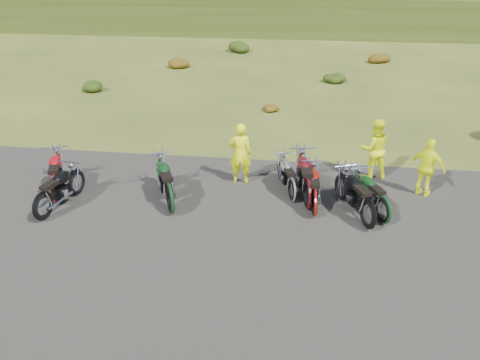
# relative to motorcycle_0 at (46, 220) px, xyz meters

# --- Properties ---
(ground) EXTENTS (300.00, 300.00, 0.00)m
(ground) POSITION_rel_motorcycle_0_xyz_m (5.20, 0.39, 0.00)
(ground) COLOR #384416
(ground) RESTS_ON ground
(gravel_pad) EXTENTS (20.00, 12.00, 0.04)m
(gravel_pad) POSITION_rel_motorcycle_0_xyz_m (5.20, -1.61, 0.00)
(gravel_pad) COLOR black
(gravel_pad) RESTS_ON ground
(hill_slope) EXTENTS (300.00, 45.97, 9.37)m
(hill_slope) POSITION_rel_motorcycle_0_xyz_m (5.20, 50.39, 0.00)
(hill_slope) COLOR #2E3E14
(hill_slope) RESTS_ON ground
(shrub_1) EXTENTS (1.03, 1.03, 0.61)m
(shrub_1) POSITION_rel_motorcycle_0_xyz_m (-3.90, 11.69, 0.31)
(shrub_1) COLOR black
(shrub_1) RESTS_ON ground
(shrub_2) EXTENTS (1.30, 1.30, 0.77)m
(shrub_2) POSITION_rel_motorcycle_0_xyz_m (-1.00, 16.99, 0.38)
(shrub_2) COLOR #5A310B
(shrub_2) RESTS_ON ground
(shrub_3) EXTENTS (1.56, 1.56, 0.92)m
(shrub_3) POSITION_rel_motorcycle_0_xyz_m (1.90, 22.29, 0.46)
(shrub_3) COLOR black
(shrub_3) RESTS_ON ground
(shrub_4) EXTENTS (0.77, 0.77, 0.45)m
(shrub_4) POSITION_rel_motorcycle_0_xyz_m (4.80, 9.59, 0.23)
(shrub_4) COLOR #5A310B
(shrub_4) RESTS_ON ground
(shrub_5) EXTENTS (1.03, 1.03, 0.61)m
(shrub_5) POSITION_rel_motorcycle_0_xyz_m (7.70, 14.89, 0.31)
(shrub_5) COLOR black
(shrub_5) RESTS_ON ground
(shrub_6) EXTENTS (1.30, 1.30, 0.77)m
(shrub_6) POSITION_rel_motorcycle_0_xyz_m (10.60, 20.19, 0.38)
(shrub_6) COLOR #5A310B
(shrub_6) RESTS_ON ground
(motorcycle_0) EXTENTS (1.03, 2.17, 1.09)m
(motorcycle_0) POSITION_rel_motorcycle_0_xyz_m (0.00, 0.00, 0.00)
(motorcycle_0) COLOR black
(motorcycle_0) RESTS_ON ground
(motorcycle_1) EXTENTS (1.49, 2.27, 1.13)m
(motorcycle_1) POSITION_rel_motorcycle_0_xyz_m (-0.13, 0.87, 0.00)
(motorcycle_1) COLOR #9F0B13
(motorcycle_1) RESTS_ON ground
(motorcycle_2) EXTENTS (1.63, 2.36, 1.18)m
(motorcycle_2) POSITION_rel_motorcycle_0_xyz_m (3.00, 0.73, 0.00)
(motorcycle_2) COLOR #0E3313
(motorcycle_2) RESTS_ON ground
(motorcycle_3) EXTENTS (1.13, 1.96, 0.97)m
(motorcycle_3) POSITION_rel_motorcycle_0_xyz_m (6.02, 1.77, 0.00)
(motorcycle_3) COLOR silver
(motorcycle_3) RESTS_ON ground
(motorcycle_4) EXTENTS (1.08, 2.36, 1.19)m
(motorcycle_4) POSITION_rel_motorcycle_0_xyz_m (6.42, 1.44, 0.00)
(motorcycle_4) COLOR #4E0D12
(motorcycle_4) RESTS_ON ground
(motorcycle_5) EXTENTS (1.48, 2.30, 1.14)m
(motorcycle_5) POSITION_rel_motorcycle_0_xyz_m (7.84, 0.64, 0.00)
(motorcycle_5) COLOR black
(motorcycle_5) RESTS_ON ground
(motorcycle_6) EXTENTS (0.76, 2.01, 1.03)m
(motorcycle_6) POSITION_rel_motorcycle_0_xyz_m (6.59, 1.07, 0.00)
(motorcycle_6) COLOR maroon
(motorcycle_6) RESTS_ON ground
(motorcycle_7) EXTENTS (1.41, 2.05, 1.02)m
(motorcycle_7) POSITION_rel_motorcycle_0_xyz_m (8.22, 0.95, 0.00)
(motorcycle_7) COLOR black
(motorcycle_7) RESTS_ON ground
(person_middle) EXTENTS (0.66, 0.44, 1.77)m
(person_middle) POSITION_rel_motorcycle_0_xyz_m (4.51, 2.71, 0.89)
(person_middle) COLOR #D1DF0B
(person_middle) RESTS_ON ground
(person_right_a) EXTENTS (0.97, 0.82, 1.77)m
(person_right_a) POSITION_rel_motorcycle_0_xyz_m (8.28, 3.56, 0.89)
(person_right_a) COLOR #D1DF0B
(person_right_a) RESTS_ON ground
(person_right_b) EXTENTS (1.00, 0.86, 1.62)m
(person_right_b) POSITION_rel_motorcycle_0_xyz_m (9.54, 2.59, 0.81)
(person_right_b) COLOR #D1DF0B
(person_right_b) RESTS_ON ground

